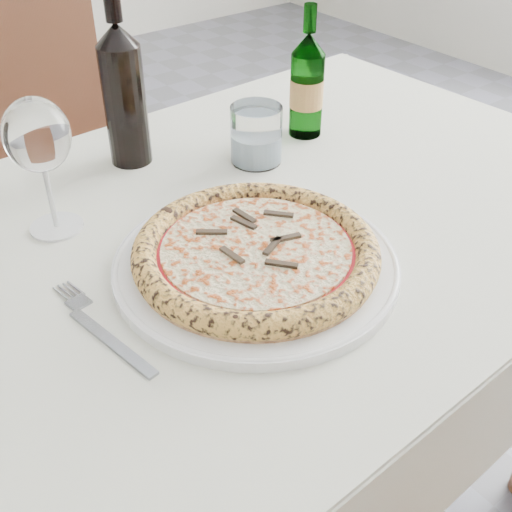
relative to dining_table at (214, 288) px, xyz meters
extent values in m
cube|color=slate|center=(0.22, 0.04, -0.67)|extent=(5.00, 6.00, 0.02)
cube|color=brown|center=(0.00, 0.00, 0.07)|extent=(1.31, 0.79, 0.04)
cube|color=silver|center=(0.00, 0.00, 0.09)|extent=(1.38, 0.85, 0.01)
cube|color=silver|center=(0.00, 0.40, -0.02)|extent=(1.34, 0.01, 0.22)
cube|color=silver|center=(0.00, -0.40, -0.02)|extent=(1.34, 0.01, 0.22)
cube|color=silver|center=(0.67, 0.00, -0.02)|extent=(0.01, 0.79, 0.22)
cylinder|color=brown|center=(0.58, 0.31, -0.31)|extent=(0.06, 0.06, 0.71)
cube|color=brown|center=(0.01, 0.72, -0.21)|extent=(0.47, 0.47, 0.04)
cube|color=brown|center=(0.05, 0.89, 0.04)|extent=(0.39, 0.13, 0.46)
cylinder|color=brown|center=(0.21, 0.85, -0.45)|extent=(0.04, 0.04, 0.43)
cylinder|color=brown|center=(0.14, 0.52, -0.45)|extent=(0.04, 0.04, 0.43)
cylinder|color=brown|center=(-0.19, 0.60, -0.45)|extent=(0.04, 0.04, 0.43)
cylinder|color=white|center=(0.00, -0.10, 0.10)|extent=(0.36, 0.36, 0.01)
torus|color=white|center=(0.00, -0.10, 0.11)|extent=(0.36, 0.36, 0.01)
cylinder|color=tan|center=(0.00, -0.10, 0.12)|extent=(0.30, 0.30, 0.01)
torus|color=gold|center=(0.00, -0.10, 0.12)|extent=(0.31, 0.31, 0.03)
cylinder|color=red|center=(0.00, -0.10, 0.12)|extent=(0.26, 0.26, 0.00)
cylinder|color=beige|center=(0.00, -0.10, 0.13)|extent=(0.24, 0.24, 0.00)
cube|color=#463624|center=(0.03, -0.10, 0.13)|extent=(0.04, 0.01, 0.00)
cube|color=#463624|center=(0.03, -0.07, 0.13)|extent=(0.03, 0.03, 0.00)
cube|color=#463624|center=(0.00, -0.03, 0.13)|extent=(0.01, 0.04, 0.00)
cube|color=#463624|center=(-0.03, -0.07, 0.13)|extent=(0.03, 0.03, 0.00)
cube|color=#463624|center=(-0.05, -0.10, 0.13)|extent=(0.04, 0.01, 0.00)
cube|color=#463624|center=(-0.05, -0.15, 0.13)|extent=(0.03, 0.03, 0.00)
cube|color=#463624|center=(0.00, -0.14, 0.13)|extent=(0.01, 0.04, 0.00)
cube|color=#463624|center=(0.04, -0.14, 0.13)|extent=(0.03, 0.03, 0.00)
cube|color=gray|center=(-0.21, -0.11, 0.10)|extent=(0.04, 0.15, 0.00)
cube|color=gray|center=(-0.21, -0.02, 0.10)|extent=(0.03, 0.03, 0.00)
cylinder|color=gray|center=(-0.22, 0.00, 0.10)|extent=(0.00, 0.04, 0.00)
cylinder|color=gray|center=(-0.21, 0.00, 0.10)|extent=(0.00, 0.04, 0.00)
cylinder|color=gray|center=(-0.21, 0.00, 0.10)|extent=(0.00, 0.04, 0.00)
cylinder|color=gray|center=(-0.20, 0.00, 0.10)|extent=(0.00, 0.04, 0.00)
cylinder|color=silver|center=(-0.16, 0.14, 0.10)|extent=(0.07, 0.07, 0.00)
cylinder|color=silver|center=(-0.16, 0.14, 0.15)|extent=(0.01, 0.01, 0.10)
ellipsoid|color=white|center=(-0.16, 0.14, 0.24)|extent=(0.09, 0.09, 0.10)
cylinder|color=white|center=(0.18, 0.13, 0.14)|extent=(0.08, 0.08, 0.09)
cylinder|color=#CAE5FD|center=(0.18, 0.13, 0.12)|extent=(0.07, 0.07, 0.05)
cylinder|color=#2E742F|center=(0.31, 0.16, 0.17)|extent=(0.06, 0.06, 0.14)
cone|color=#2E742F|center=(0.31, 0.16, 0.25)|extent=(0.06, 0.06, 0.04)
cylinder|color=#2E742F|center=(0.31, 0.16, 0.29)|extent=(0.02, 0.02, 0.04)
cylinder|color=gold|center=(0.31, 0.16, 0.17)|extent=(0.06, 0.06, 0.05)
cylinder|color=black|center=(0.02, 0.26, 0.19)|extent=(0.07, 0.07, 0.19)
cone|color=black|center=(0.02, 0.26, 0.30)|extent=(0.07, 0.07, 0.03)
cylinder|color=black|center=(0.02, 0.26, 0.34)|extent=(0.02, 0.02, 0.05)
camera|label=1|loc=(-0.39, -0.61, 0.59)|focal=45.00mm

